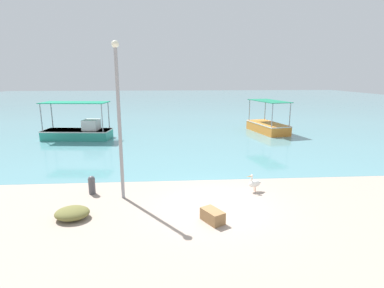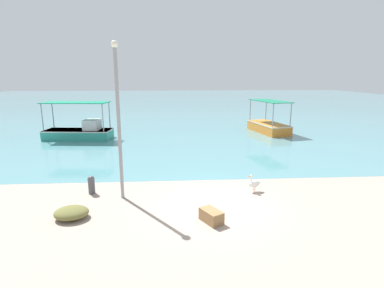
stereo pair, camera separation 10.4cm
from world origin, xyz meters
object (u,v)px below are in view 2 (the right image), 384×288
Objects in this scene: fishing_boat_outer at (268,126)px; mooring_bollard at (91,184)px; fishing_boat_near_right at (80,131)px; lamp_post at (118,114)px; pelican at (254,183)px; net_pile at (71,213)px; cargo_crate at (211,216)px.

fishing_boat_outer is 6.16× the size of mooring_bollard.
fishing_boat_near_right is at bearing -173.45° from fishing_boat_outer.
lamp_post is 7.83× the size of mooring_bollard.
pelican is at bearing -110.05° from fishing_boat_outer.
cargo_crate reaches higher than net_pile.
net_pile is (-7.13, -2.06, -0.17)m from pelican.
fishing_boat_near_right reaches higher than net_pile.
lamp_post is (-5.62, -0.29, 3.11)m from pelican.
net_pile is 4.96m from cargo_crate.
net_pile is at bearing 173.22° from cargo_crate.
fishing_boat_outer is 0.79× the size of lamp_post.
fishing_boat_near_right is at bearing 108.50° from mooring_bollard.
fishing_boat_near_right is 14.47m from net_pile.
pelican is 0.93× the size of cargo_crate.
pelican is 6.43m from lamp_post.
fishing_boat_near_right reaches higher than pelican.
mooring_bollard is 0.93× the size of cargo_crate.
fishing_boat_outer reaches higher than cargo_crate.
lamp_post is (5.30, -12.19, 2.85)m from fishing_boat_near_right.
pelican is 7.43m from net_pile.
lamp_post is 3.40m from mooring_bollard.
lamp_post reaches higher than net_pile.
cargo_crate is at bearing -34.60° from lamp_post.
fishing_boat_near_right is 4.47× the size of net_pile.
cargo_crate is (-2.21, -2.65, -0.16)m from pelican.
mooring_bollard is at bearing -71.50° from fishing_boat_near_right.
mooring_bollard is at bearing -131.71° from fishing_boat_outer.
cargo_crate is (3.41, -2.35, -3.27)m from lamp_post.
net_pile is at bearing -130.59° from lamp_post.
mooring_bollard is 5.61m from cargo_crate.
fishing_boat_near_right is 16.03m from fishing_boat_outer.
lamp_post is at bearing 145.40° from cargo_crate.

